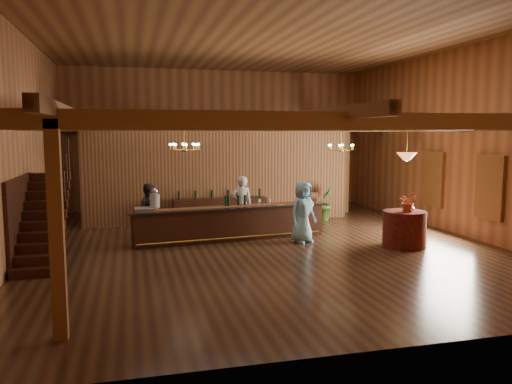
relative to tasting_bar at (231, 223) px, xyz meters
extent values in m
plane|color=#4C321D|center=(0.74, -0.59, -0.48)|extent=(14.00, 14.00, 0.00)
plane|color=olive|center=(0.74, -0.59, 5.02)|extent=(14.00, 14.00, 0.00)
cube|color=#AA6B42|center=(0.74, 6.41, 2.27)|extent=(12.00, 0.10, 5.50)
cube|color=#AA6B42|center=(0.74, -7.59, 2.27)|extent=(12.00, 0.10, 5.50)
cube|color=#AA6B42|center=(-5.26, -0.59, 2.27)|extent=(0.10, 14.00, 5.50)
cube|color=#AA6B42|center=(6.74, -0.59, 2.27)|extent=(0.10, 14.00, 5.50)
cube|color=brown|center=(0.74, -6.09, 2.72)|extent=(11.90, 0.20, 0.28)
cube|color=brown|center=(0.74, -3.59, 2.72)|extent=(11.90, 0.20, 0.28)
cube|color=brown|center=(0.74, -1.09, 2.72)|extent=(11.90, 0.20, 0.28)
cube|color=brown|center=(0.74, 1.41, 2.72)|extent=(11.90, 0.20, 0.28)
cube|color=brown|center=(0.74, 3.91, 2.72)|extent=(11.90, 0.20, 0.28)
cube|color=brown|center=(0.74, 6.21, 2.72)|extent=(11.90, 0.20, 0.28)
cube|color=brown|center=(-3.76, -0.59, 2.86)|extent=(0.18, 13.90, 0.22)
cube|color=brown|center=(0.74, -0.59, 2.86)|extent=(0.18, 13.90, 0.22)
cube|color=brown|center=(5.24, -0.59, 2.86)|extent=(0.18, 13.90, 0.22)
cube|color=brown|center=(-3.76, 3.91, 1.12)|extent=(0.20, 0.20, 3.20)
cube|color=brown|center=(5.24, 3.91, 1.12)|extent=(0.20, 0.20, 3.20)
cube|color=brown|center=(-3.76, -6.09, 1.12)|extent=(0.20, 0.20, 3.20)
cube|color=brown|center=(0.24, 2.91, 1.07)|extent=(9.00, 0.18, 3.10)
cube|color=white|center=(6.69, -2.19, 1.07)|extent=(0.12, 1.05, 1.75)
cube|color=white|center=(6.69, 0.41, 1.07)|extent=(0.12, 1.05, 1.75)
cube|color=black|center=(-4.71, -2.59, -0.38)|extent=(1.00, 0.28, 0.20)
cube|color=black|center=(-4.71, -2.31, -0.18)|extent=(1.00, 0.28, 0.20)
cube|color=black|center=(-4.71, -2.03, 0.02)|extent=(1.00, 0.28, 0.20)
cube|color=black|center=(-4.71, -1.75, 0.22)|extent=(1.00, 0.28, 0.20)
cube|color=black|center=(-4.71, -1.47, 0.42)|extent=(1.00, 0.28, 0.20)
cube|color=black|center=(-4.71, -1.19, 0.62)|extent=(1.00, 0.28, 0.20)
cube|color=black|center=(-4.71, -0.91, 0.82)|extent=(1.00, 0.28, 0.20)
cube|color=black|center=(-4.71, -0.63, 1.02)|extent=(1.00, 0.28, 0.20)
cube|color=black|center=(-4.71, -0.35, 1.22)|extent=(1.00, 0.28, 0.20)
cube|color=black|center=(-4.71, -0.07, 1.42)|extent=(1.00, 0.28, 0.20)
cube|color=black|center=(1.74, 4.91, 0.07)|extent=(1.20, 0.60, 1.10)
cube|color=brown|center=(-1.26, 4.91, 0.02)|extent=(1.00, 0.60, 1.00)
cube|color=black|center=(0.00, 0.00, -0.03)|extent=(5.48, 1.19, 0.91)
cube|color=black|center=(0.00, 0.00, 0.45)|extent=(5.76, 1.33, 0.05)
cube|color=maroon|center=(0.00, 0.00, 0.47)|extent=(5.36, 0.95, 0.01)
cylinder|color=gold|center=(0.00, -0.36, -0.35)|extent=(5.23, 0.62, 0.05)
cylinder|color=silver|center=(-2.10, -0.19, 0.51)|extent=(0.18, 0.18, 0.08)
cylinder|color=silver|center=(-2.10, -0.19, 0.73)|extent=(0.26, 0.26, 0.36)
sphere|color=silver|center=(-2.10, -0.19, 0.98)|extent=(0.18, 0.18, 0.18)
cube|color=gray|center=(-2.39, -0.31, 0.52)|extent=(0.50, 0.50, 0.10)
cube|color=brown|center=(2.37, 0.23, 0.62)|extent=(0.06, 0.06, 0.30)
cube|color=brown|center=(2.65, 0.23, 0.62)|extent=(0.06, 0.06, 0.30)
cylinder|color=brown|center=(2.51, 0.23, 0.65)|extent=(0.24, 0.24, 0.24)
cylinder|color=black|center=(-0.12, 0.10, 0.62)|extent=(0.07, 0.07, 0.30)
cylinder|color=black|center=(-0.05, 0.11, 0.62)|extent=(0.07, 0.07, 0.30)
cylinder|color=black|center=(0.25, 0.14, 0.62)|extent=(0.07, 0.07, 0.30)
cylinder|color=black|center=(0.44, 0.16, 0.62)|extent=(0.07, 0.07, 0.30)
cube|color=black|center=(0.13, 2.48, -0.05)|extent=(3.10, 0.53, 0.87)
cylinder|color=#390401|center=(4.27, -1.99, 0.00)|extent=(1.11, 1.11, 0.96)
cylinder|color=gold|center=(-1.27, 0.04, 2.39)|extent=(0.02, 0.02, 0.65)
sphere|color=gold|center=(-1.27, 0.04, 2.06)|extent=(0.12, 0.12, 0.12)
torus|color=gold|center=(-1.27, 0.04, 2.16)|extent=(0.80, 0.80, 0.04)
cylinder|color=gold|center=(3.45, 0.35, 2.36)|extent=(0.02, 0.02, 0.71)
sphere|color=gold|center=(3.45, 0.35, 2.01)|extent=(0.12, 0.12, 0.12)
torus|color=gold|center=(3.45, 0.35, 2.11)|extent=(0.80, 0.80, 0.04)
cylinder|color=gold|center=(4.27, -1.99, 2.32)|extent=(0.02, 0.02, 0.80)
cone|color=#C47D34|center=(4.27, -1.99, 1.92)|extent=(0.52, 0.52, 0.20)
imported|color=silver|center=(0.47, 0.73, 0.39)|extent=(0.66, 0.45, 1.75)
imported|color=#282734|center=(-2.26, 0.84, 0.31)|extent=(0.79, 0.62, 1.58)
imported|color=#85C6DD|center=(1.86, -0.79, 0.37)|extent=(0.98, 0.83, 1.70)
imported|color=#3D7228|center=(3.76, 2.32, 0.14)|extent=(0.86, 0.79, 1.25)
imported|color=#BA4725|center=(4.28, -2.10, 0.75)|extent=(0.57, 0.53, 0.53)
imported|color=gold|center=(4.40, -2.05, 0.64)|extent=(0.21, 0.21, 0.32)
camera|label=1|loc=(-2.71, -13.60, 2.52)|focal=35.00mm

